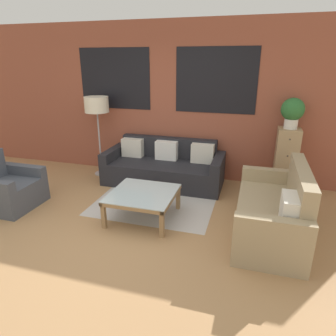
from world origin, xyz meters
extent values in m
plane|color=#AD7F51|center=(0.00, 0.00, 0.00)|extent=(16.00, 16.00, 0.00)
cube|color=brown|center=(0.00, 2.44, 1.40)|extent=(8.40, 0.08, 2.80)
cube|color=black|center=(-0.95, 2.39, 1.80)|extent=(1.40, 0.01, 1.10)
cube|color=black|center=(0.95, 2.39, 1.80)|extent=(1.40, 0.01, 1.10)
cube|color=#BCB7B2|center=(0.26, 1.20, 0.00)|extent=(1.85, 1.63, 0.00)
cube|color=#232328|center=(0.15, 1.82, 0.20)|extent=(1.80, 0.72, 0.40)
cube|color=#232328|center=(0.15, 2.26, 0.39)|extent=(1.80, 0.16, 0.78)
cube|color=#232328|center=(-0.83, 1.90, 0.29)|extent=(0.16, 0.88, 0.58)
cube|color=#232328|center=(1.13, 1.90, 0.29)|extent=(0.16, 0.88, 0.58)
cube|color=silver|center=(-0.52, 2.10, 0.57)|extent=(0.40, 0.16, 0.34)
cube|color=white|center=(0.15, 2.10, 0.57)|extent=(0.40, 0.16, 0.34)
cube|color=silver|center=(0.82, 2.10, 0.57)|extent=(0.40, 0.16, 0.34)
cube|color=tan|center=(1.87, 0.68, 0.21)|extent=(0.64, 1.39, 0.42)
cube|color=tan|center=(2.27, 0.68, 0.46)|extent=(0.16, 1.39, 0.92)
cube|color=tan|center=(1.95, 1.45, 0.31)|extent=(0.80, 0.14, 0.62)
cube|color=tan|center=(1.95, -0.08, 0.31)|extent=(0.80, 0.14, 0.62)
cube|color=silver|center=(2.11, 0.21, 0.59)|extent=(0.16, 0.40, 0.34)
cube|color=#474C56|center=(-1.75, 0.37, 0.20)|extent=(0.64, 0.52, 0.40)
cube|color=#474C56|center=(-1.83, 0.70, 0.28)|extent=(0.80, 0.14, 0.56)
cube|color=silver|center=(0.26, 0.60, 0.39)|extent=(0.89, 0.89, 0.01)
cube|color=#99754C|center=(0.26, 0.18, 0.36)|extent=(0.89, 0.05, 0.05)
cube|color=#99754C|center=(0.26, 1.02, 0.36)|extent=(0.89, 0.05, 0.05)
cube|color=#99754C|center=(-0.16, 0.60, 0.36)|extent=(0.05, 0.89, 0.05)
cube|color=#99754C|center=(0.68, 0.60, 0.36)|extent=(0.05, 0.89, 0.05)
cube|color=#99754C|center=(-0.15, 0.20, 0.19)|extent=(0.05, 0.05, 0.38)
cube|color=#99754C|center=(0.66, 0.20, 0.19)|extent=(0.05, 0.05, 0.38)
cube|color=#99754C|center=(-0.15, 1.01, 0.19)|extent=(0.05, 0.06, 0.38)
cube|color=#99754C|center=(0.66, 1.01, 0.19)|extent=(0.05, 0.06, 0.38)
cylinder|color=#B2B2B7|center=(-1.17, 2.03, 0.01)|extent=(0.28, 0.28, 0.02)
cylinder|color=#B2B2B7|center=(-1.17, 2.03, 0.62)|extent=(0.03, 0.03, 1.20)
cylinder|color=beige|center=(-1.17, 2.03, 1.36)|extent=(0.44, 0.44, 0.29)
cube|color=tan|center=(2.22, 2.18, 0.55)|extent=(0.35, 0.37, 1.09)
sphere|color=#38332D|center=(2.22, 1.99, 0.96)|extent=(0.02, 0.02, 0.02)
sphere|color=#38332D|center=(2.22, 1.99, 0.68)|extent=(0.02, 0.02, 0.02)
sphere|color=#38332D|center=(2.22, 1.99, 0.41)|extent=(0.02, 0.02, 0.02)
sphere|color=#38332D|center=(2.22, 1.99, 0.14)|extent=(0.02, 0.02, 0.02)
cylinder|color=silver|center=(2.22, 2.18, 1.17)|extent=(0.21, 0.21, 0.15)
sphere|color=#2D6B33|center=(2.22, 2.18, 1.40)|extent=(0.36, 0.36, 0.36)
camera|label=1|loc=(1.67, -2.95, 2.13)|focal=32.00mm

